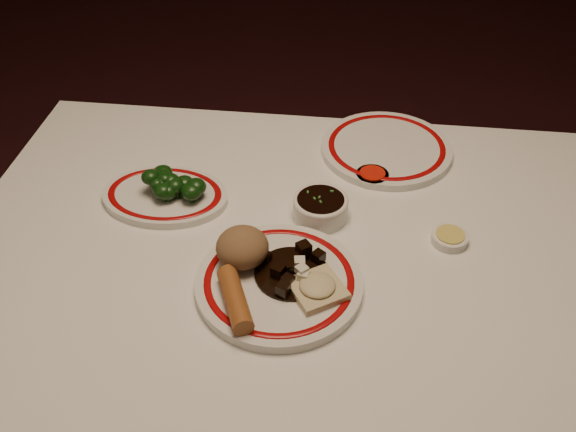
{
  "coord_description": "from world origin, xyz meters",
  "views": [
    {
      "loc": [
        0.08,
        -0.78,
        1.51
      ],
      "look_at": [
        -0.02,
        0.05,
        0.8
      ],
      "focal_mm": 40.0,
      "sensor_mm": 36.0,
      "label": 1
    }
  ],
  "objects_px": {
    "stirfry_heap": "(293,270)",
    "broccoli_plate": "(165,196)",
    "dining_table": "(295,293)",
    "fried_wonton": "(317,288)",
    "spring_roll": "(235,299)",
    "rice_mound": "(242,247)",
    "broccoli_pile": "(169,184)",
    "main_plate": "(279,283)",
    "soy_bowl": "(320,208)"
  },
  "relations": [
    {
      "from": "stirfry_heap",
      "to": "soy_bowl",
      "type": "height_order",
      "value": "stirfry_heap"
    },
    {
      "from": "main_plate",
      "to": "broccoli_pile",
      "type": "xyz_separation_m",
      "value": [
        -0.23,
        0.2,
        0.03
      ]
    },
    {
      "from": "dining_table",
      "to": "stirfry_heap",
      "type": "bearing_deg",
      "value": -87.85
    },
    {
      "from": "stirfry_heap",
      "to": "broccoli_pile",
      "type": "height_order",
      "value": "broccoli_pile"
    },
    {
      "from": "fried_wonton",
      "to": "broccoli_plate",
      "type": "relative_size",
      "value": 0.44
    },
    {
      "from": "fried_wonton",
      "to": "broccoli_pile",
      "type": "bearing_deg",
      "value": 143.46
    },
    {
      "from": "main_plate",
      "to": "stirfry_heap",
      "type": "distance_m",
      "value": 0.03
    },
    {
      "from": "dining_table",
      "to": "stirfry_heap",
      "type": "xyz_separation_m",
      "value": [
        0.0,
        -0.06,
        0.12
      ]
    },
    {
      "from": "fried_wonton",
      "to": "broccoli_plate",
      "type": "distance_m",
      "value": 0.38
    },
    {
      "from": "rice_mound",
      "to": "fried_wonton",
      "type": "distance_m",
      "value": 0.14
    },
    {
      "from": "rice_mound",
      "to": "spring_roll",
      "type": "relative_size",
      "value": 0.72
    },
    {
      "from": "broccoli_pile",
      "to": "soy_bowl",
      "type": "bearing_deg",
      "value": -3.03
    },
    {
      "from": "dining_table",
      "to": "broccoli_plate",
      "type": "distance_m",
      "value": 0.31
    },
    {
      "from": "fried_wonton",
      "to": "broccoli_pile",
      "type": "height_order",
      "value": "broccoli_pile"
    },
    {
      "from": "broccoli_plate",
      "to": "rice_mound",
      "type": "bearing_deg",
      "value": -42.65
    },
    {
      "from": "main_plate",
      "to": "rice_mound",
      "type": "distance_m",
      "value": 0.08
    },
    {
      "from": "rice_mound",
      "to": "stirfry_heap",
      "type": "relative_size",
      "value": 0.71
    },
    {
      "from": "dining_table",
      "to": "main_plate",
      "type": "distance_m",
      "value": 0.13
    },
    {
      "from": "rice_mound",
      "to": "broccoli_pile",
      "type": "distance_m",
      "value": 0.23
    },
    {
      "from": "main_plate",
      "to": "spring_roll",
      "type": "bearing_deg",
      "value": -132.87
    },
    {
      "from": "spring_roll",
      "to": "fried_wonton",
      "type": "height_order",
      "value": "spring_roll"
    },
    {
      "from": "rice_mound",
      "to": "stirfry_heap",
      "type": "distance_m",
      "value": 0.09
    },
    {
      "from": "stirfry_heap",
      "to": "broccoli_plate",
      "type": "xyz_separation_m",
      "value": [
        -0.26,
        0.18,
        -0.02
      ]
    },
    {
      "from": "broccoli_pile",
      "to": "rice_mound",
      "type": "bearing_deg",
      "value": -44.52
    },
    {
      "from": "broccoli_pile",
      "to": "dining_table",
      "type": "bearing_deg",
      "value": -26.39
    },
    {
      "from": "dining_table",
      "to": "broccoli_plate",
      "type": "bearing_deg",
      "value": 154.52
    },
    {
      "from": "spring_roll",
      "to": "dining_table",
      "type": "bearing_deg",
      "value": 37.59
    },
    {
      "from": "rice_mound",
      "to": "fried_wonton",
      "type": "bearing_deg",
      "value": -23.02
    },
    {
      "from": "rice_mound",
      "to": "dining_table",
      "type": "bearing_deg",
      "value": 25.54
    },
    {
      "from": "spring_roll",
      "to": "soy_bowl",
      "type": "height_order",
      "value": "spring_roll"
    },
    {
      "from": "dining_table",
      "to": "main_plate",
      "type": "xyz_separation_m",
      "value": [
        -0.02,
        -0.07,
        0.1
      ]
    },
    {
      "from": "dining_table",
      "to": "main_plate",
      "type": "relative_size",
      "value": 4.34
    },
    {
      "from": "dining_table",
      "to": "rice_mound",
      "type": "distance_m",
      "value": 0.17
    },
    {
      "from": "stirfry_heap",
      "to": "soy_bowl",
      "type": "distance_m",
      "value": 0.17
    },
    {
      "from": "soy_bowl",
      "to": "fried_wonton",
      "type": "bearing_deg",
      "value": -86.8
    },
    {
      "from": "dining_table",
      "to": "rice_mound",
      "type": "xyz_separation_m",
      "value": [
        -0.08,
        -0.04,
        0.14
      ]
    },
    {
      "from": "dining_table",
      "to": "soy_bowl",
      "type": "distance_m",
      "value": 0.16
    },
    {
      "from": "dining_table",
      "to": "soy_bowl",
      "type": "relative_size",
      "value": 12.19
    },
    {
      "from": "fried_wonton",
      "to": "rice_mound",
      "type": "bearing_deg",
      "value": 156.98
    },
    {
      "from": "dining_table",
      "to": "rice_mound",
      "type": "relative_size",
      "value": 13.84
    },
    {
      "from": "rice_mound",
      "to": "spring_roll",
      "type": "height_order",
      "value": "rice_mound"
    },
    {
      "from": "broccoli_plate",
      "to": "soy_bowl",
      "type": "height_order",
      "value": "soy_bowl"
    },
    {
      "from": "dining_table",
      "to": "fried_wonton",
      "type": "relative_size",
      "value": 11.17
    },
    {
      "from": "stirfry_heap",
      "to": "soy_bowl",
      "type": "bearing_deg",
      "value": 79.58
    },
    {
      "from": "spring_roll",
      "to": "broccoli_plate",
      "type": "distance_m",
      "value": 0.32
    },
    {
      "from": "main_plate",
      "to": "stirfry_heap",
      "type": "xyz_separation_m",
      "value": [
        0.02,
        0.02,
        0.02
      ]
    },
    {
      "from": "main_plate",
      "to": "soy_bowl",
      "type": "relative_size",
      "value": 2.81
    },
    {
      "from": "stirfry_heap",
      "to": "broccoli_pile",
      "type": "distance_m",
      "value": 0.31
    },
    {
      "from": "main_plate",
      "to": "soy_bowl",
      "type": "bearing_deg",
      "value": 74.28
    },
    {
      "from": "main_plate",
      "to": "spring_roll",
      "type": "distance_m",
      "value": 0.09
    }
  ]
}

